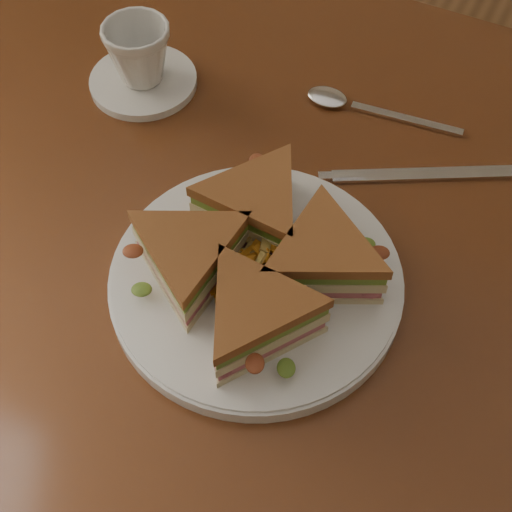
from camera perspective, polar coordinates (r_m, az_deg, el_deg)
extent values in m
plane|color=brown|center=(1.41, 1.26, -15.79)|extent=(6.00, 6.00, 0.00)
cube|color=#3E1D0E|center=(0.76, 2.26, 2.73)|extent=(1.20, 0.80, 0.04)
cylinder|color=#381D10|center=(1.43, -12.40, 10.71)|extent=(0.06, 0.06, 0.71)
cylinder|color=silver|center=(0.68, 0.00, -2.03)|extent=(0.28, 0.28, 0.02)
cube|color=silver|center=(0.85, 11.94, 10.62)|extent=(0.13, 0.02, 0.00)
ellipsoid|color=silver|center=(0.86, 5.72, 12.50)|extent=(0.05, 0.03, 0.01)
cube|color=silver|center=(0.79, 13.33, 6.34)|extent=(0.18, 0.11, 0.00)
cube|color=silver|center=(0.77, 6.84, 6.30)|extent=(0.05, 0.03, 0.00)
cylinder|color=silver|center=(0.88, -8.99, 13.64)|extent=(0.13, 0.13, 0.01)
imported|color=silver|center=(0.86, -9.36, 15.70)|extent=(0.08, 0.08, 0.07)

